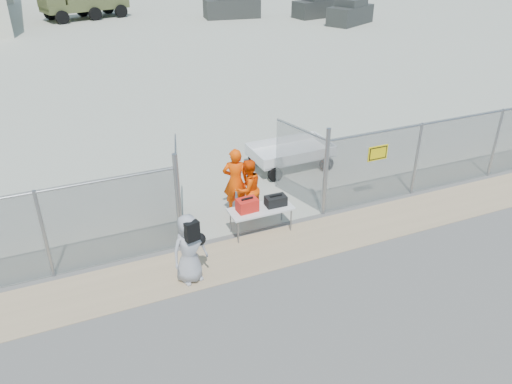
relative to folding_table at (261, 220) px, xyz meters
name	(u,v)px	position (x,y,z in m)	size (l,w,h in m)	color
ground	(290,272)	(-0.06, -1.84, -0.35)	(160.00, 160.00, 0.00)	#5B5959
tarmac_inside	(84,10)	(-0.06, 40.16, -0.34)	(160.00, 80.00, 0.01)	#A5A796
dirt_strip	(272,249)	(-0.06, -0.84, -0.34)	(44.00, 1.60, 0.01)	tan
chain_link_fence	(256,192)	(-0.06, 0.16, 0.75)	(40.00, 0.20, 2.20)	gray
folding_table	(261,220)	(0.00, 0.00, 0.00)	(1.64, 0.68, 0.70)	silver
orange_bag	(247,205)	(-0.36, 0.03, 0.51)	(0.52, 0.34, 0.32)	red
black_duffel	(276,201)	(0.41, 0.00, 0.48)	(0.54, 0.31, 0.26)	black
security_worker_left	(235,181)	(-0.22, 1.21, 0.60)	(0.69, 0.45, 1.89)	#FF4802
security_worker_right	(248,189)	(0.00, 0.86, 0.48)	(0.81, 0.63, 1.66)	#FF4802
visitor	(189,249)	(-2.23, -1.18, 0.48)	(0.81, 0.53, 1.66)	#999BA1
utility_trailer	(290,155)	(2.46, 3.22, 0.06)	(3.40, 1.75, 0.82)	silver
parked_vehicle_near	(232,5)	(10.97, 31.10, 0.67)	(4.51, 2.04, 2.04)	#2F312F
parked_vehicle_mid	(317,6)	(17.70, 28.59, 0.57)	(4.06, 1.84, 1.84)	#2F312F
parked_vehicle_far	(350,12)	(18.43, 24.68, 0.59)	(4.14, 1.87, 1.87)	#2F312F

